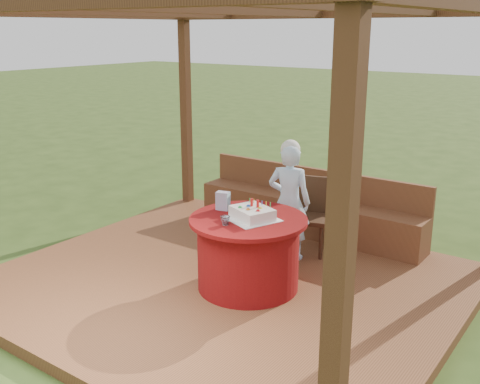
% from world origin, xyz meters
% --- Properties ---
extents(ground, '(60.00, 60.00, 0.00)m').
position_xyz_m(ground, '(0.00, 0.00, 0.00)').
color(ground, '#2D4517').
rests_on(ground, ground).
extents(deck, '(4.50, 4.00, 0.12)m').
position_xyz_m(deck, '(0.00, 0.00, 0.06)').
color(deck, brown).
rests_on(deck, ground).
extents(pergola, '(4.50, 4.00, 2.72)m').
position_xyz_m(pergola, '(0.00, 0.00, 2.41)').
color(pergola, brown).
rests_on(pergola, deck).
extents(bench, '(3.00, 0.42, 0.80)m').
position_xyz_m(bench, '(0.00, 1.72, 0.38)').
color(bench, brown).
rests_on(bench, deck).
extents(table, '(1.15, 1.15, 0.73)m').
position_xyz_m(table, '(0.28, -0.01, 0.49)').
color(table, maroon).
rests_on(table, deck).
extents(chair, '(0.51, 0.51, 0.86)m').
position_xyz_m(chair, '(0.32, 1.22, 0.59)').
color(chair, '#3B2212').
rests_on(chair, deck).
extents(elderly_woman, '(0.55, 0.44, 1.35)m').
position_xyz_m(elderly_woman, '(0.21, 0.88, 0.80)').
color(elderly_woman, '#ABDBFF').
rests_on(elderly_woman, deck).
extents(birthday_cake, '(0.56, 0.56, 0.19)m').
position_xyz_m(birthday_cake, '(0.33, -0.01, 0.91)').
color(birthday_cake, white).
rests_on(birthday_cake, table).
extents(gift_bag, '(0.15, 0.11, 0.19)m').
position_xyz_m(gift_bag, '(-0.07, 0.06, 0.94)').
color(gift_bag, '#D086BE').
rests_on(gift_bag, table).
extents(drinking_glass, '(0.10, 0.10, 0.09)m').
position_xyz_m(drinking_glass, '(0.22, -0.30, 0.89)').
color(drinking_glass, white).
rests_on(drinking_glass, table).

